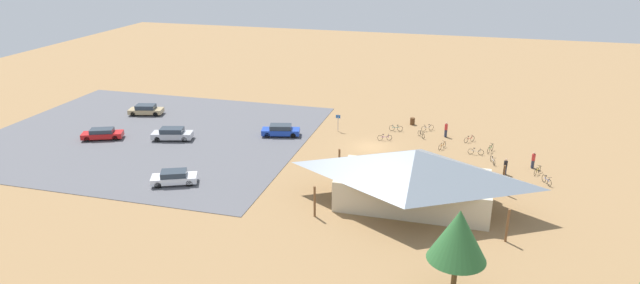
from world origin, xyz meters
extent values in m
plane|color=#937047|center=(0.00, 0.00, 0.00)|extent=(160.00, 160.00, 0.00)
cube|color=#56565B|center=(26.68, 3.14, 0.03)|extent=(38.08, 32.89, 0.05)
cube|color=beige|center=(-6.21, 13.19, 1.42)|extent=(13.26, 6.61, 2.83)
pyramid|color=slate|center=(-6.21, 13.19, 4.04)|extent=(16.09, 9.43, 2.42)
cylinder|color=brown|center=(-14.04, 8.68, 1.42)|extent=(0.20, 0.20, 2.83)
cylinder|color=brown|center=(1.62, 8.68, 1.42)|extent=(0.20, 0.20, 2.83)
cylinder|color=brown|center=(-14.04, 17.69, 1.42)|extent=(0.20, 0.20, 2.83)
cylinder|color=brown|center=(1.62, 17.69, 1.42)|extent=(0.20, 0.20, 2.83)
cylinder|color=brown|center=(-3.69, -9.35, 0.45)|extent=(0.60, 0.60, 0.90)
cylinder|color=#99999E|center=(4.89, -4.30, 1.10)|extent=(0.08, 0.08, 2.20)
cube|color=#1959B2|center=(4.89, -4.30, 1.90)|extent=(0.56, 0.04, 0.40)
cylinder|color=brown|center=(-10.34, 25.94, 1.42)|extent=(0.36, 0.36, 2.84)
cone|color=#2D6633|center=(-10.34, 25.94, 4.62)|extent=(3.89, 3.89, 3.55)
torus|color=black|center=(-11.06, -0.75, 0.32)|extent=(0.65, 0.05, 0.65)
torus|color=black|center=(-12.16, -0.77, 0.32)|extent=(0.65, 0.05, 0.65)
cylinder|color=#B7B7BC|center=(-11.61, -0.76, 0.43)|extent=(1.01, 0.05, 0.04)
cylinder|color=#B7B7BC|center=(-11.41, -0.76, 0.54)|extent=(0.04, 0.04, 0.43)
cube|color=black|center=(-11.41, -0.76, 0.75)|extent=(0.20, 0.08, 0.05)
cylinder|color=#B7B7BC|center=(-12.05, -0.76, 0.52)|extent=(0.04, 0.04, 0.40)
cylinder|color=black|center=(-12.05, -0.76, 0.72)|extent=(0.04, 0.48, 0.03)
torus|color=black|center=(-4.97, -5.26, 0.33)|extent=(0.38, 0.59, 0.66)
torus|color=black|center=(-5.54, -4.34, 0.33)|extent=(0.38, 0.59, 0.66)
cylinder|color=black|center=(-5.25, -4.80, 0.44)|extent=(0.56, 0.86, 0.04)
cylinder|color=black|center=(-5.15, -4.97, 0.54)|extent=(0.04, 0.04, 0.42)
cube|color=black|center=(-5.15, -4.97, 0.75)|extent=(0.17, 0.21, 0.05)
cylinder|color=black|center=(-5.48, -4.44, 0.54)|extent=(0.04, 0.04, 0.41)
cylinder|color=black|center=(-5.48, -4.44, 0.74)|extent=(0.42, 0.28, 0.03)
torus|color=black|center=(-7.70, -1.14, 0.33)|extent=(0.31, 0.61, 0.65)
torus|color=black|center=(-8.13, -2.08, 0.33)|extent=(0.31, 0.61, 0.65)
cylinder|color=orange|center=(-7.92, -1.61, 0.43)|extent=(0.43, 0.88, 0.04)
cylinder|color=orange|center=(-7.84, -1.44, 0.52)|extent=(0.04, 0.04, 0.39)
cube|color=black|center=(-7.84, -1.44, 0.72)|extent=(0.16, 0.22, 0.05)
cylinder|color=orange|center=(-8.09, -1.99, 0.55)|extent=(0.04, 0.04, 0.45)
cylinder|color=black|center=(-8.09, -1.99, 0.78)|extent=(0.45, 0.23, 0.03)
torus|color=black|center=(-12.98, -1.52, 0.38)|extent=(0.30, 0.72, 0.75)
torus|color=black|center=(-13.35, -2.51, 0.38)|extent=(0.30, 0.72, 0.75)
cylinder|color=#1E7F38|center=(-13.16, -2.01, 0.50)|extent=(0.38, 0.93, 0.04)
cylinder|color=#1E7F38|center=(-13.10, -1.84, 0.59)|extent=(0.04, 0.04, 0.43)
cube|color=black|center=(-13.10, -1.84, 0.80)|extent=(0.15, 0.22, 0.05)
cylinder|color=#1E7F38|center=(-13.32, -2.41, 0.63)|extent=(0.04, 0.04, 0.51)
cylinder|color=black|center=(-13.32, -2.41, 0.88)|extent=(0.46, 0.20, 0.03)
torus|color=black|center=(-17.45, 3.47, 0.34)|extent=(0.32, 0.63, 0.67)
torus|color=black|center=(-17.91, 2.49, 0.34)|extent=(0.32, 0.63, 0.67)
cylinder|color=yellow|center=(-17.68, 2.98, 0.45)|extent=(0.46, 0.92, 0.04)
cylinder|color=yellow|center=(-17.59, 3.16, 0.52)|extent=(0.04, 0.04, 0.36)
cube|color=black|center=(-17.59, 3.16, 0.70)|extent=(0.16, 0.22, 0.05)
cylinder|color=yellow|center=(-17.86, 2.59, 0.54)|extent=(0.04, 0.04, 0.41)
cylinder|color=black|center=(-17.86, 2.59, 0.75)|extent=(0.45, 0.23, 0.03)
torus|color=black|center=(-13.22, 0.81, 0.33)|extent=(0.20, 0.65, 0.66)
torus|color=black|center=(-13.49, 1.86, 0.33)|extent=(0.20, 0.65, 0.66)
cylinder|color=silver|center=(-13.35, 1.34, 0.44)|extent=(0.28, 0.97, 0.04)
cylinder|color=silver|center=(-13.31, 1.15, 0.50)|extent=(0.04, 0.04, 0.34)
cube|color=black|center=(-13.31, 1.15, 0.67)|extent=(0.13, 0.21, 0.05)
cylinder|color=silver|center=(-13.46, 1.75, 0.56)|extent=(0.04, 0.04, 0.45)
cylinder|color=black|center=(-13.46, 1.75, 0.78)|extent=(0.47, 0.15, 0.03)
torus|color=black|center=(-10.48, -4.30, 0.33)|extent=(0.48, 0.50, 0.65)
torus|color=black|center=(-11.19, -5.05, 0.33)|extent=(0.48, 0.50, 0.65)
cylinder|color=red|center=(-10.84, -4.68, 0.43)|extent=(0.67, 0.71, 0.04)
cylinder|color=red|center=(-10.71, -4.54, 0.54)|extent=(0.04, 0.04, 0.43)
cube|color=black|center=(-10.71, -4.54, 0.76)|extent=(0.20, 0.20, 0.05)
cylinder|color=red|center=(-11.12, -4.97, 0.54)|extent=(0.04, 0.04, 0.43)
cylinder|color=black|center=(-11.12, -4.97, 0.75)|extent=(0.37, 0.35, 0.03)
torus|color=black|center=(-0.67, -2.45, 0.33)|extent=(0.63, 0.24, 0.65)
torus|color=black|center=(-1.72, -2.78, 0.33)|extent=(0.63, 0.24, 0.65)
cylinder|color=#722D9E|center=(-1.20, -2.62, 0.43)|extent=(0.97, 0.34, 0.04)
cylinder|color=#722D9E|center=(-1.01, -2.56, 0.54)|extent=(0.04, 0.04, 0.43)
cube|color=black|center=(-1.01, -2.56, 0.76)|extent=(0.21, 0.14, 0.05)
cylinder|color=#722D9E|center=(-1.61, -2.75, 0.52)|extent=(0.04, 0.04, 0.40)
cylinder|color=black|center=(-1.61, -2.75, 0.72)|extent=(0.18, 0.47, 0.03)
torus|color=black|center=(-18.11, 4.91, 0.36)|extent=(0.32, 0.68, 0.72)
torus|color=black|center=(-18.51, 5.84, 0.36)|extent=(0.32, 0.68, 0.72)
cylinder|color=#2347B7|center=(-18.31, 5.37, 0.48)|extent=(0.40, 0.86, 0.04)
cylinder|color=#2347B7|center=(-18.24, 5.21, 0.58)|extent=(0.04, 0.04, 0.43)
cube|color=black|center=(-18.24, 5.21, 0.80)|extent=(0.15, 0.22, 0.05)
cylinder|color=#2347B7|center=(-18.47, 5.74, 0.60)|extent=(0.04, 0.04, 0.49)
cylinder|color=black|center=(-18.47, 5.74, 0.85)|extent=(0.45, 0.22, 0.03)
torus|color=black|center=(-2.51, -6.32, 0.35)|extent=(0.70, 0.08, 0.69)
torus|color=black|center=(-1.51, -6.27, 0.35)|extent=(0.70, 0.08, 0.69)
cylinder|color=#197A7F|center=(-2.01, -6.29, 0.46)|extent=(0.92, 0.09, 0.04)
cylinder|color=#197A7F|center=(-2.19, -6.31, 0.57)|extent=(0.04, 0.04, 0.44)
cube|color=black|center=(-2.19, -6.31, 0.79)|extent=(0.20, 0.09, 0.05)
cylinder|color=#197A7F|center=(-1.61, -6.27, 0.58)|extent=(0.04, 0.04, 0.46)
cylinder|color=black|center=(-1.61, -6.27, 0.81)|extent=(0.06, 0.48, 0.03)
torus|color=black|center=(-6.20, -7.75, 0.35)|extent=(0.58, 0.46, 0.70)
torus|color=black|center=(-5.34, -7.08, 0.35)|extent=(0.58, 0.46, 0.70)
cylinder|color=#B7B7BC|center=(-5.77, -7.41, 0.47)|extent=(0.81, 0.64, 0.04)
cylinder|color=#B7B7BC|center=(-5.93, -7.53, 0.57)|extent=(0.04, 0.04, 0.44)
cube|color=black|center=(-5.93, -7.53, 0.79)|extent=(0.21, 0.19, 0.05)
cylinder|color=#B7B7BC|center=(-5.43, -7.15, 0.56)|extent=(0.04, 0.04, 0.41)
cylinder|color=black|center=(-5.43, -7.15, 0.76)|extent=(0.32, 0.40, 0.03)
cube|color=white|center=(16.54, 15.01, 0.58)|extent=(4.66, 3.34, 0.61)
cube|color=#2D3842|center=(16.54, 15.01, 1.14)|extent=(2.84, 2.40, 0.52)
cylinder|color=black|center=(17.57, 16.31, 0.37)|extent=(0.67, 0.46, 0.64)
cylinder|color=black|center=(18.19, 14.87, 0.37)|extent=(0.67, 0.46, 0.64)
cylinder|color=black|center=(14.88, 15.15, 0.37)|extent=(0.67, 0.46, 0.64)
cylinder|color=black|center=(15.50, 13.72, 0.37)|extent=(0.67, 0.46, 0.64)
cube|color=red|center=(31.13, 5.91, 0.57)|extent=(4.94, 3.36, 0.59)
cube|color=#2D3842|center=(31.13, 5.91, 1.10)|extent=(2.97, 2.38, 0.47)
cylinder|color=black|center=(32.30, 7.21, 0.37)|extent=(0.68, 0.45, 0.64)
cylinder|color=black|center=(32.87, 5.84, 0.37)|extent=(0.68, 0.45, 0.64)
cylinder|color=black|center=(29.39, 5.99, 0.37)|extent=(0.68, 0.45, 0.64)
cylinder|color=black|center=(29.96, 4.62, 0.37)|extent=(0.68, 0.45, 0.64)
cube|color=#BCBCC1|center=(23.02, 3.91, 0.61)|extent=(4.97, 2.91, 0.69)
cube|color=#2D3842|center=(23.02, 3.91, 1.23)|extent=(2.93, 2.18, 0.54)
cylinder|color=black|center=(24.36, 5.07, 0.37)|extent=(0.67, 0.38, 0.64)
cylinder|color=black|center=(24.75, 3.57, 0.37)|extent=(0.67, 0.38, 0.64)
cylinder|color=black|center=(21.28, 4.26, 0.37)|extent=(0.67, 0.38, 0.64)
cylinder|color=black|center=(21.68, 2.76, 0.37)|extent=(0.67, 0.38, 0.64)
cube|color=tan|center=(31.41, -3.92, 0.57)|extent=(4.76, 2.88, 0.59)
cube|color=#2D3842|center=(31.41, -3.92, 1.14)|extent=(2.81, 2.19, 0.56)
cylinder|color=black|center=(32.67, -2.76, 0.37)|extent=(0.67, 0.37, 0.64)
cylinder|color=black|center=(33.07, -4.35, 0.37)|extent=(0.67, 0.37, 0.64)
cylinder|color=black|center=(29.74, -3.50, 0.37)|extent=(0.67, 0.37, 0.64)
cylinder|color=black|center=(30.14, -5.08, 0.37)|extent=(0.67, 0.37, 0.64)
cube|color=#1E42B2|center=(11.13, -0.78, 0.58)|extent=(4.82, 2.77, 0.63)
cube|color=#2D3842|center=(11.13, -0.78, 1.16)|extent=(2.83, 2.10, 0.53)
cylinder|color=black|center=(12.44, 0.33, 0.37)|extent=(0.67, 0.37, 0.64)
cylinder|color=black|center=(12.81, -1.15, 0.37)|extent=(0.67, 0.37, 0.64)
cylinder|color=black|center=(9.45, -0.40, 0.37)|extent=(0.67, 0.37, 0.64)
cylinder|color=black|center=(9.81, -1.88, 0.37)|extent=(0.67, 0.37, 0.64)
cube|color=#2D3347|center=(-8.06, -5.74, 0.46)|extent=(0.34, 0.38, 0.92)
cylinder|color=red|center=(-8.06, -5.74, 1.27)|extent=(0.36, 0.36, 0.70)
sphere|color=tan|center=(-8.06, -5.74, 1.73)|extent=(0.24, 0.24, 0.24)
cube|color=#2D3347|center=(-17.32, 1.55, 0.43)|extent=(0.29, 0.35, 0.85)
cylinder|color=red|center=(-17.32, 1.55, 1.20)|extent=(0.36, 0.36, 0.70)
sphere|color=tan|center=(-17.32, 1.55, 1.67)|extent=(0.24, 0.24, 0.24)
cube|color=#2D3347|center=(-14.49, 3.98, 0.44)|extent=(0.35, 0.28, 0.87)
cylinder|color=black|center=(-14.49, 3.98, 1.16)|extent=(0.36, 0.36, 0.58)
sphere|color=tan|center=(-14.49, 3.98, 1.57)|extent=(0.24, 0.24, 0.24)
camera|label=1|loc=(-9.97, 58.13, 22.56)|focal=30.88mm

